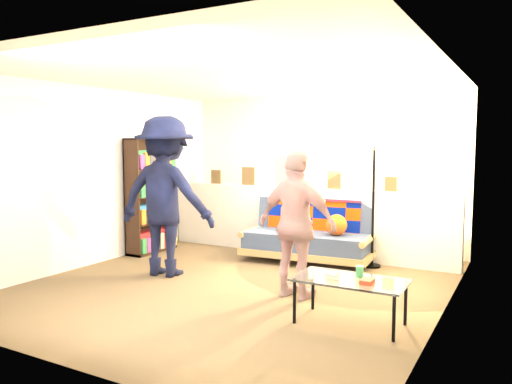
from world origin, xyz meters
TOP-DOWN VIEW (x-y plane):
  - ground at (0.00, 0.00)m, footprint 5.00×5.00m
  - room_shell at (0.00, 0.47)m, footprint 4.60×5.05m
  - half_wall_ledge at (0.00, 1.80)m, footprint 4.45×0.15m
  - ledge_decor at (-0.23, 1.78)m, footprint 2.97×0.02m
  - futon_sofa at (0.27, 1.47)m, footprint 1.84×0.99m
  - bookshelf at (-2.08, 0.88)m, footprint 0.29×0.86m
  - coffee_table at (1.56, -0.64)m, footprint 1.00×0.55m
  - floor_lamp at (1.13, 1.59)m, footprint 0.39×0.31m
  - person_left at (-1.02, -0.07)m, footprint 1.36×0.89m
  - person_right at (0.80, -0.15)m, footprint 0.97×0.51m

SIDE VIEW (x-z plane):
  - ground at x=0.00m, z-range 0.00..0.00m
  - futon_sofa at x=0.27m, z-range -0.03..0.74m
  - coffee_table at x=1.56m, z-range 0.13..0.65m
  - half_wall_ledge at x=0.00m, z-range 0.00..1.00m
  - person_right at x=0.80m, z-range 0.00..1.58m
  - bookshelf at x=-2.08m, z-range -0.06..1.66m
  - person_left at x=-1.02m, z-range 0.00..1.97m
  - ledge_decor at x=-0.23m, z-range 0.95..1.40m
  - floor_lamp at x=1.13m, z-range 0.35..2.02m
  - room_shell at x=0.00m, z-range 0.45..2.90m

